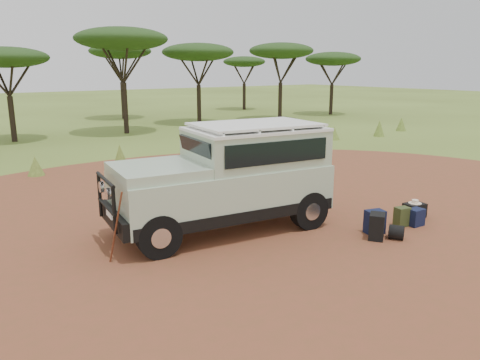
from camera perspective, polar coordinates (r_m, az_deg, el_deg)
ground at (r=11.27m, az=2.72°, el=-6.02°), size 140.00×140.00×0.00m
dirt_clearing at (r=11.26m, az=2.72°, el=-6.00°), size 23.00×23.00×0.01m
grass_fringe at (r=18.55m, az=-13.92°, el=2.71°), size 36.60×1.60×0.90m
acacia_treeline at (r=29.06m, az=-21.89°, el=14.81°), size 46.70×13.20×6.26m
safari_vehicle at (r=10.95m, az=-1.39°, el=0.00°), size 5.36×2.70×2.50m
walking_staff at (r=9.43m, az=-14.90°, el=-5.66°), size 0.27×0.35×1.48m
backpack_black at (r=10.98m, az=16.34°, el=-5.46°), size 0.54×0.51×0.60m
backpack_navy at (r=11.34m, az=16.10°, el=-4.94°), size 0.49×0.41×0.56m
backpack_olive at (r=12.06m, az=19.14°, el=-4.25°), size 0.39×0.31×0.47m
duffel_navy at (r=12.21m, az=20.62°, el=-4.28°), size 0.40×0.31×0.43m
hard_case at (r=12.89m, az=20.48°, el=-3.48°), size 0.58×0.45×0.37m
stuff_sack at (r=11.15m, az=18.52°, el=-6.07°), size 0.44×0.44×0.32m
safari_hat at (r=12.83m, az=20.57°, el=-2.54°), size 0.33×0.33×0.09m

